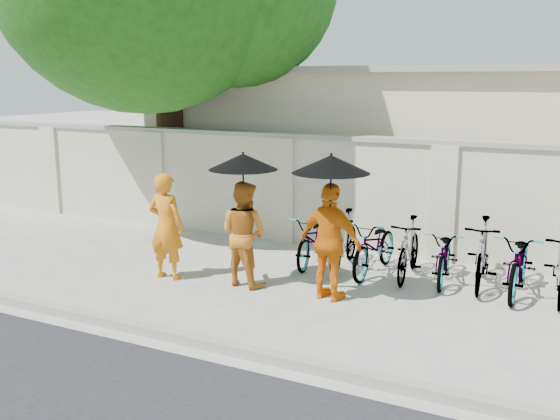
% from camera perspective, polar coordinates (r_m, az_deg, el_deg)
% --- Properties ---
extents(ground, '(80.00, 80.00, 0.00)m').
position_cam_1_polar(ground, '(9.02, -2.59, -8.08)').
color(ground, '#BAB1A0').
extents(kerb, '(40.00, 0.16, 0.12)m').
position_cam_1_polar(kerb, '(7.66, -8.91, -11.47)').
color(kerb, gray).
rests_on(kerb, ground).
extents(compound_wall, '(20.00, 0.30, 2.00)m').
position_cam_1_polar(compound_wall, '(11.24, 9.83, 1.07)').
color(compound_wall, beige).
rests_on(compound_wall, ground).
extents(building_behind, '(14.00, 6.00, 3.20)m').
position_cam_1_polar(building_behind, '(14.63, 18.04, 5.53)').
color(building_behind, beige).
rests_on(building_behind, ground).
extents(monk_left, '(0.62, 0.41, 1.67)m').
position_cam_1_polar(monk_left, '(9.84, -10.36, -1.47)').
color(monk_left, orange).
rests_on(monk_left, ground).
extents(monk_center, '(0.86, 0.72, 1.60)m').
position_cam_1_polar(monk_center, '(9.41, -3.34, -2.15)').
color(monk_center, '#B6671C').
rests_on(monk_center, ground).
extents(parasol_center, '(1.02, 1.02, 1.11)m').
position_cam_1_polar(parasol_center, '(9.11, -3.40, 4.43)').
color(parasol_center, black).
rests_on(parasol_center, ground).
extents(monk_right, '(1.05, 0.61, 1.68)m').
position_cam_1_polar(monk_right, '(8.76, 4.64, -2.95)').
color(monk_right, orange).
rests_on(monk_right, ground).
extents(parasol_right, '(1.07, 1.07, 1.12)m').
position_cam_1_polar(parasol_right, '(8.46, 4.69, 4.20)').
color(parasol_right, black).
rests_on(parasol_right, ground).
extents(bike_0, '(0.73, 1.68, 0.86)m').
position_cam_1_polar(bike_0, '(10.54, 3.16, -2.67)').
color(bike_0, gray).
rests_on(bike_0, ground).
extents(bike_1, '(0.61, 1.64, 0.96)m').
position_cam_1_polar(bike_1, '(10.30, 5.86, -2.77)').
color(bike_1, gray).
rests_on(bike_1, ground).
extents(bike_2, '(0.68, 1.75, 0.90)m').
position_cam_1_polar(bike_2, '(10.11, 8.70, -3.30)').
color(bike_2, gray).
rests_on(bike_2, ground).
extents(bike_3, '(0.57, 1.62, 0.96)m').
position_cam_1_polar(bike_3, '(9.96, 11.69, -3.49)').
color(bike_3, gray).
rests_on(bike_3, ground).
extents(bike_4, '(0.76, 1.68, 0.85)m').
position_cam_1_polar(bike_4, '(9.95, 14.87, -3.97)').
color(bike_4, gray).
rests_on(bike_4, ground).
extents(bike_5, '(0.62, 1.75, 1.03)m').
position_cam_1_polar(bike_5, '(9.84, 18.00, -3.80)').
color(bike_5, gray).
rests_on(bike_5, ground).
extents(bike_6, '(0.64, 1.82, 0.95)m').
position_cam_1_polar(bike_6, '(9.71, 21.10, -4.46)').
color(bike_6, gray).
rests_on(bike_6, ground).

